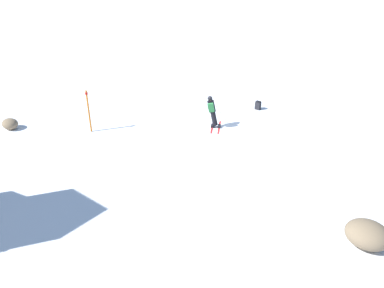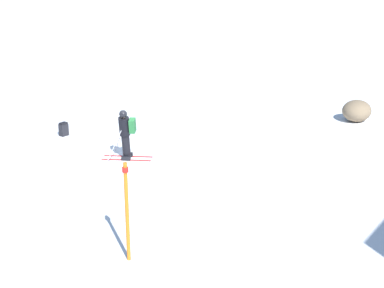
# 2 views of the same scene
# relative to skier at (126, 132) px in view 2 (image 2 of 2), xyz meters

# --- Properties ---
(ground_plane) EXTENTS (300.00, 300.00, 0.00)m
(ground_plane) POSITION_rel_skier_xyz_m (-0.06, -0.12, -0.95)
(ground_plane) COLOR white
(skier) EXTENTS (1.39, 1.65, 1.73)m
(skier) POSITION_rel_skier_xyz_m (0.00, 0.00, 0.00)
(skier) COLOR red
(skier) RESTS_ON ground
(spare_backpack) EXTENTS (0.32, 0.25, 0.50)m
(spare_backpack) POSITION_rel_skier_xyz_m (-0.92, -3.66, -0.70)
(spare_backpack) COLOR black
(spare_backpack) RESTS_ON ground
(exposed_boulder_1) EXTENTS (1.33, 1.13, 0.86)m
(exposed_boulder_1) POSITION_rel_skier_xyz_m (-8.57, 4.98, -0.52)
(exposed_boulder_1) COLOR #7A664C
(exposed_boulder_1) RESTS_ON ground
(trail_marker) EXTENTS (0.13, 0.13, 2.19)m
(trail_marker) POSITION_rel_skier_xyz_m (4.85, 3.88, 0.25)
(trail_marker) COLOR orange
(trail_marker) RESTS_ON ground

